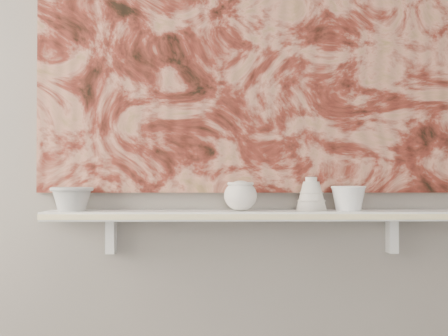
{
  "coord_description": "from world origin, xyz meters",
  "views": [
    {
      "loc": [
        -0.13,
        -0.6,
        1.03
      ],
      "look_at": [
        -0.1,
        1.49,
        1.07
      ],
      "focal_mm": 50.0,
      "sensor_mm": 36.0,
      "label": 1
    }
  ],
  "objects_px": {
    "shelf": "(253,215)",
    "bowl_white": "(348,198)",
    "bell_vessel": "(311,194)",
    "cup_cream": "(241,196)",
    "painting": "(252,37)",
    "bowl_grey": "(72,199)"
  },
  "relations": [
    {
      "from": "shelf",
      "to": "bowl_white",
      "type": "relative_size",
      "value": 11.85
    },
    {
      "from": "bell_vessel",
      "to": "cup_cream",
      "type": "bearing_deg",
      "value": 180.0
    },
    {
      "from": "painting",
      "to": "bell_vessel",
      "type": "height_order",
      "value": "painting"
    },
    {
      "from": "painting",
      "to": "bowl_grey",
      "type": "bearing_deg",
      "value": -172.5
    },
    {
      "from": "shelf",
      "to": "cup_cream",
      "type": "xyz_separation_m",
      "value": [
        -0.04,
        0.0,
        0.07
      ]
    },
    {
      "from": "bowl_grey",
      "to": "bell_vessel",
      "type": "relative_size",
      "value": 1.26
    },
    {
      "from": "bowl_grey",
      "to": "painting",
      "type": "bearing_deg",
      "value": 7.5
    },
    {
      "from": "painting",
      "to": "bowl_white",
      "type": "bearing_deg",
      "value": -13.97
    },
    {
      "from": "bell_vessel",
      "to": "bowl_grey",
      "type": "bearing_deg",
      "value": 180.0
    },
    {
      "from": "painting",
      "to": "cup_cream",
      "type": "relative_size",
      "value": 13.48
    },
    {
      "from": "shelf",
      "to": "painting",
      "type": "bearing_deg",
      "value": 90.0
    },
    {
      "from": "painting",
      "to": "cup_cream",
      "type": "bearing_deg",
      "value": -117.96
    },
    {
      "from": "shelf",
      "to": "bell_vessel",
      "type": "bearing_deg",
      "value": 0.0
    },
    {
      "from": "shelf",
      "to": "painting",
      "type": "height_order",
      "value": "painting"
    },
    {
      "from": "bell_vessel",
      "to": "bowl_white",
      "type": "xyz_separation_m",
      "value": [
        0.13,
        0.0,
        -0.01
      ]
    },
    {
      "from": "bowl_white",
      "to": "shelf",
      "type": "bearing_deg",
      "value": 180.0
    },
    {
      "from": "painting",
      "to": "cup_cream",
      "type": "distance_m",
      "value": 0.57
    },
    {
      "from": "painting",
      "to": "bowl_grey",
      "type": "xyz_separation_m",
      "value": [
        -0.61,
        -0.08,
        -0.57
      ]
    },
    {
      "from": "painting",
      "to": "bell_vessel",
      "type": "relative_size",
      "value": 13.02
    },
    {
      "from": "shelf",
      "to": "bowl_grey",
      "type": "bearing_deg",
      "value": 180.0
    },
    {
      "from": "cup_cream",
      "to": "bell_vessel",
      "type": "xyz_separation_m",
      "value": [
        0.24,
        0.0,
        0.01
      ]
    },
    {
      "from": "shelf",
      "to": "bowl_grey",
      "type": "xyz_separation_m",
      "value": [
        -0.61,
        0.0,
        0.06
      ]
    }
  ]
}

